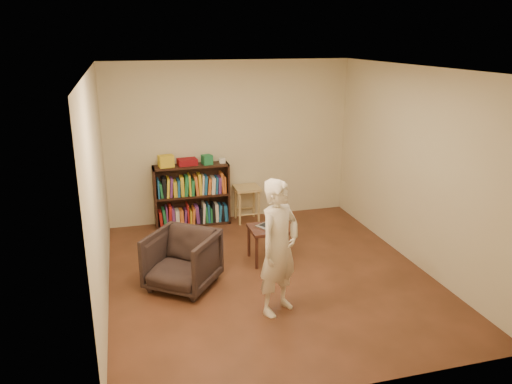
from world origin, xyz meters
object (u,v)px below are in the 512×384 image
object	(u,v)px
stool	(247,193)
side_table	(267,233)
bookshelf	(192,198)
armchair	(182,260)
laptop	(273,223)
person	(279,248)

from	to	relation	value
stool	side_table	bearing A→B (deg)	-94.14
stool	bookshelf	bearing A→B (deg)	174.73
armchair	side_table	distance (m)	1.29
bookshelf	side_table	xyz separation A→B (m)	(0.78, -1.66, -0.03)
armchair	laptop	bearing A→B (deg)	56.10
stool	person	bearing A→B (deg)	-97.28
stool	armchair	bearing A→B (deg)	-123.29
bookshelf	laptop	size ratio (longest dim) A/B	2.66
bookshelf	armchair	bearing A→B (deg)	-101.50
stool	armchair	size ratio (longest dim) A/B	0.76
stool	armchair	xyz separation A→B (m)	(-1.32, -2.01, -0.12)
armchair	laptop	distance (m)	1.38
bookshelf	stool	xyz separation A→B (m)	(0.90, -0.08, 0.04)
armchair	side_table	world-z (taller)	armchair
bookshelf	stool	bearing A→B (deg)	-5.27
person	armchair	bearing A→B (deg)	106.10
bookshelf	person	world-z (taller)	person
bookshelf	person	distance (m)	3.00
side_table	laptop	size ratio (longest dim) A/B	1.08
stool	side_table	size ratio (longest dim) A/B	1.21
person	bookshelf	bearing A→B (deg)	67.64
armchair	person	distance (m)	1.34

